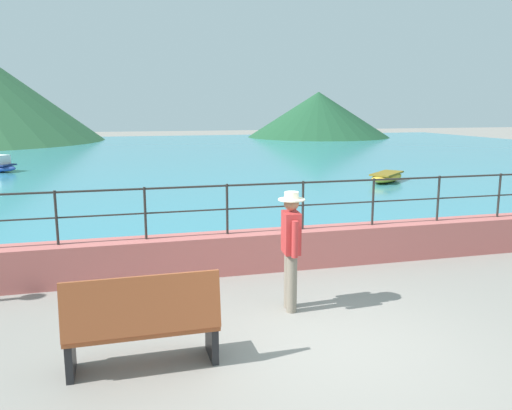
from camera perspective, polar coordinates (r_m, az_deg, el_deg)
ground_plane at (r=6.69m, az=8.85°, el=-15.15°), size 120.00×120.00×0.00m
promenade_wall at (r=9.39m, az=1.07°, el=-5.04°), size 20.00×0.56×0.70m
railing at (r=9.17m, az=1.09°, el=0.74°), size 18.44×0.04×0.90m
lake_water at (r=31.56m, az=-10.30°, el=5.38°), size 64.00×44.32×0.06m
hill_secondary at (r=51.24m, az=6.94°, el=9.93°), size 13.98×13.98×4.41m
bench_main at (r=5.98m, az=-12.48°, el=-12.66°), size 1.71×0.57×1.13m
person_walking at (r=7.37m, az=3.90°, el=-4.45°), size 0.38×0.57×1.75m
boat_1 at (r=20.63m, az=14.34°, el=3.06°), size 2.31×2.20×0.36m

